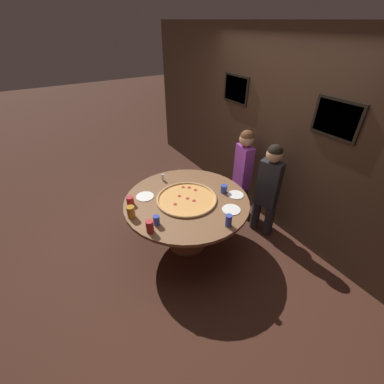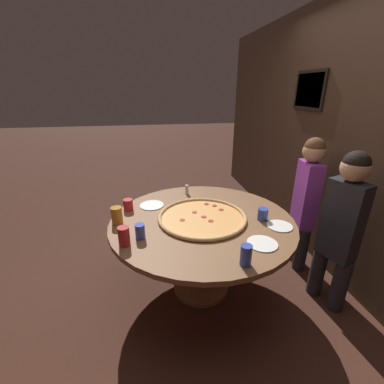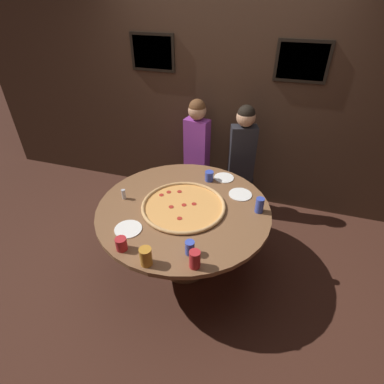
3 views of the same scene
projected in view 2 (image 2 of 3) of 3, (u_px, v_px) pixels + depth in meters
name	position (u px, v px, depth m)	size (l,w,h in m)	color
ground_plane	(201.00, 287.00, 2.46)	(24.00, 24.00, 0.00)	#422319
back_wall	(360.00, 147.00, 2.19)	(6.40, 0.08, 2.60)	#3D281C
dining_table	(202.00, 232.00, 2.23)	(1.55, 1.55, 0.74)	brown
giant_pizza	(203.00, 217.00, 2.18)	(0.75, 0.75, 0.03)	#E0994C
drink_cup_centre_back	(263.00, 214.00, 2.15)	(0.09, 0.09, 0.10)	#384CB7
drink_cup_far_right	(128.00, 205.00, 2.32)	(0.09, 0.09, 0.10)	#B22328
drink_cup_far_left	(117.00, 215.00, 2.08)	(0.09, 0.09, 0.14)	#BC7A23
drink_cup_front_edge	(246.00, 255.00, 1.59)	(0.07, 0.07, 0.14)	#384CB7
drink_cup_by_shaker	(124.00, 236.00, 1.79)	(0.08, 0.08, 0.14)	#B22328
drink_cup_beside_pizza	(140.00, 231.00, 1.87)	(0.07, 0.07, 0.11)	#384CB7
white_plate_beside_cup	(152.00, 205.00, 2.42)	(0.22, 0.22, 0.01)	white
white_plate_right_side	(280.00, 226.00, 2.06)	(0.20, 0.20, 0.01)	white
white_plate_far_back	(262.00, 244.00, 1.82)	(0.22, 0.22, 0.01)	white
condiment_shaker	(187.00, 189.00, 2.68)	(0.04, 0.04, 0.10)	silver
diner_far_left	(341.00, 224.00, 2.03)	(0.36, 0.23, 1.36)	#232328
diner_side_left	(306.00, 197.00, 2.53)	(0.35, 0.20, 1.36)	#232328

